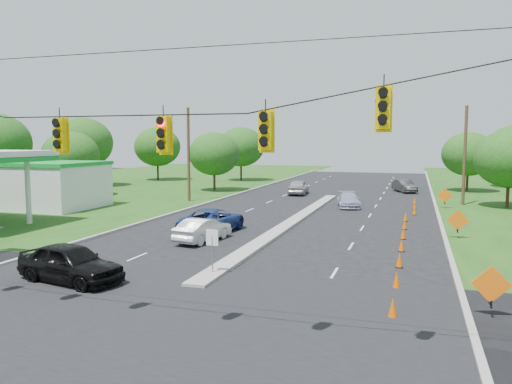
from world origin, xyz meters
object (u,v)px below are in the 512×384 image
(gas_station, at_px, (19,180))
(blue_pickup, at_px, (213,220))
(white_sedan, at_px, (203,230))
(black_sedan, at_px, (70,263))

(gas_station, distance_m, blue_pickup, 20.23)
(blue_pickup, bearing_deg, white_sedan, 105.72)
(gas_station, height_order, white_sedan, gas_station)
(gas_station, distance_m, white_sedan, 21.61)
(gas_station, distance_m, black_sedan, 25.10)
(white_sedan, bearing_deg, black_sedan, 89.09)
(black_sedan, height_order, white_sedan, black_sedan)
(black_sedan, relative_size, white_sedan, 1.15)
(black_sedan, xyz_separation_m, blue_pickup, (1.20, 12.37, -0.04))
(gas_station, bearing_deg, black_sedan, -42.66)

